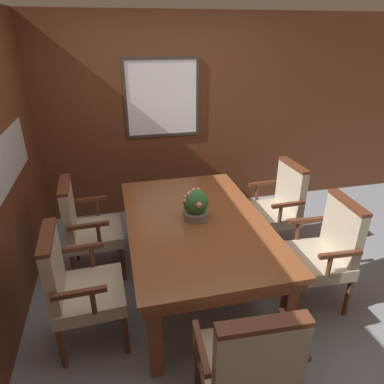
{
  "coord_description": "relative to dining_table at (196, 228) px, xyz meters",
  "views": [
    {
      "loc": [
        -0.68,
        -2.37,
        2.23
      ],
      "look_at": [
        -0.04,
        0.32,
        0.92
      ],
      "focal_mm": 32.0,
      "sensor_mm": 36.0,
      "label": 1
    }
  ],
  "objects": [
    {
      "name": "chair_left_near",
      "position": [
        -1.01,
        -0.42,
        -0.09
      ],
      "size": [
        0.53,
        0.58,
        0.99
      ],
      "rotation": [
        0.0,
        0.0,
        1.61
      ],
      "color": "#562B19",
      "rests_on": "ground_plane"
    },
    {
      "name": "chair_right_near",
      "position": [
        1.02,
        -0.44,
        -0.09
      ],
      "size": [
        0.54,
        0.59,
        0.99
      ],
      "rotation": [
        0.0,
        0.0,
        -1.62
      ],
      "color": "#562B19",
      "rests_on": "ground_plane"
    },
    {
      "name": "chair_right_far",
      "position": [
        1.01,
        0.42,
        -0.09
      ],
      "size": [
        0.53,
        0.58,
        0.99
      ],
      "rotation": [
        0.0,
        0.0,
        -1.53
      ],
      "color": "#562B19",
      "rests_on": "ground_plane"
    },
    {
      "name": "dining_table",
      "position": [
        0.0,
        0.0,
        0.0
      ],
      "size": [
        1.2,
        1.9,
        0.72
      ],
      "color": "brown",
      "rests_on": "ground_plane"
    },
    {
      "name": "wall_back",
      "position": [
        0.04,
        1.69,
        0.59
      ],
      "size": [
        7.2,
        0.08,
        2.45
      ],
      "color": "#5B2D19",
      "rests_on": "ground_plane"
    },
    {
      "name": "chair_left_far",
      "position": [
        -0.98,
        0.45,
        -0.09
      ],
      "size": [
        0.53,
        0.58,
        0.99
      ],
      "rotation": [
        0.0,
        0.0,
        1.61
      ],
      "color": "#562B19",
      "rests_on": "ground_plane"
    },
    {
      "name": "ground_plane",
      "position": [
        0.04,
        -0.17,
        -0.64
      ],
      "size": [
        14.0,
        14.0,
        0.0
      ],
      "primitive_type": "plane",
      "color": "gray"
    },
    {
      "name": "potted_plant",
      "position": [
        0.0,
        0.02,
        0.22
      ],
      "size": [
        0.23,
        0.24,
        0.29
      ],
      "color": "gray",
      "rests_on": "dining_table"
    },
    {
      "name": "chair_head_near",
      "position": [
        -0.02,
        -1.33,
        -0.09
      ],
      "size": [
        0.59,
        0.54,
        0.99
      ],
      "rotation": [
        0.0,
        0.0,
        3.09
      ],
      "color": "#562B19",
      "rests_on": "ground_plane"
    }
  ]
}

